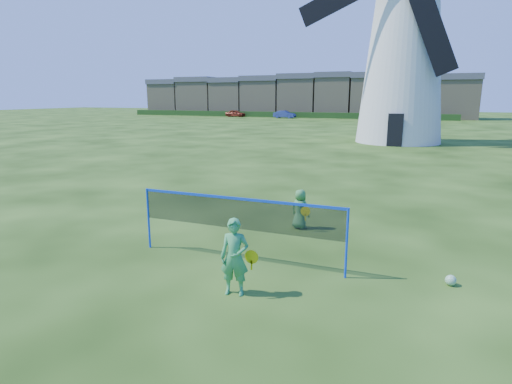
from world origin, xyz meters
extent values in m
plane|color=black|center=(0.00, 0.00, 0.00)|extent=(220.00, 220.00, 0.00)
cube|color=black|center=(1.78, 25.29, 1.26)|extent=(1.14, 0.14, 2.52)
cube|color=black|center=(1.78, 25.99, 5.72)|extent=(0.80, 0.14, 1.03)
cube|color=black|center=(1.78, 26.54, 9.38)|extent=(0.69, 0.14, 0.91)
cube|color=black|center=(3.53, 25.98, 9.16)|extent=(4.60, 0.11, 7.99)
cylinder|color=blue|center=(-2.40, -0.36, 0.78)|extent=(0.05, 0.05, 1.55)
cylinder|color=blue|center=(2.60, -0.36, 0.78)|extent=(0.05, 0.05, 1.55)
cube|color=black|center=(0.10, -0.36, 1.15)|extent=(5.00, 0.02, 0.70)
cube|color=blue|center=(0.10, -0.36, 1.52)|extent=(5.00, 0.02, 0.06)
imported|color=#3E9C56|center=(0.73, -1.92, 0.77)|extent=(0.62, 0.47, 1.54)
cylinder|color=yellow|center=(1.01, -1.74, 0.75)|extent=(0.28, 0.02, 0.28)
cube|color=yellow|center=(1.01, -1.74, 0.58)|extent=(0.03, 0.02, 0.20)
imported|color=#458E47|center=(0.74, 2.62, 0.58)|extent=(0.66, 0.54, 1.17)
cylinder|color=yellow|center=(0.96, 2.40, 0.60)|extent=(0.28, 0.02, 0.28)
cube|color=yellow|center=(0.96, 2.40, 0.43)|extent=(0.03, 0.02, 0.20)
sphere|color=green|center=(4.68, 0.08, 0.11)|extent=(0.22, 0.22, 0.22)
cube|color=tan|center=(-48.62, 72.00, 3.14)|extent=(6.76, 8.00, 6.29)
cube|color=#4C4C54|center=(-48.62, 72.00, 6.79)|extent=(7.06, 8.40, 1.00)
cube|color=tan|center=(-41.22, 72.00, 3.33)|extent=(7.44, 8.00, 6.67)
cube|color=#4C4C54|center=(-41.22, 72.00, 7.17)|extent=(7.74, 8.40, 1.00)
cube|color=tan|center=(-33.91, 72.00, 3.23)|extent=(6.57, 8.00, 6.45)
cube|color=#4C4C54|center=(-33.91, 72.00, 6.95)|extent=(6.87, 8.40, 1.00)
cube|color=tan|center=(-26.64, 72.00, 3.34)|extent=(7.39, 8.00, 6.68)
cube|color=#4C4C54|center=(-26.64, 72.00, 7.18)|extent=(7.69, 8.40, 1.00)
cube|color=tan|center=(-19.18, 72.00, 3.48)|extent=(6.92, 8.00, 6.95)
cube|color=#4C4C54|center=(-19.18, 72.00, 7.45)|extent=(7.22, 8.40, 1.00)
cube|color=tan|center=(-12.31, 72.00, 3.54)|extent=(6.23, 8.00, 7.09)
cube|color=#4C4C54|center=(-12.31, 72.00, 7.59)|extent=(6.53, 8.40, 1.00)
cube|color=tan|center=(-5.74, 72.00, 3.47)|extent=(6.31, 8.00, 6.93)
cube|color=#4C4C54|center=(-5.74, 72.00, 7.43)|extent=(6.61, 8.40, 1.00)
cube|color=tan|center=(1.26, 72.00, 3.68)|extent=(7.10, 8.00, 7.36)
cube|color=#4C4C54|center=(1.26, 72.00, 7.86)|extent=(7.40, 8.40, 1.00)
cube|color=tan|center=(8.44, 72.00, 3.22)|extent=(6.64, 8.00, 6.43)
cube|color=#4C4C54|center=(8.44, 72.00, 6.93)|extent=(6.94, 8.40, 1.00)
cube|color=#193814|center=(-22.00, 66.00, 0.50)|extent=(62.00, 0.80, 1.00)
imported|color=maroon|center=(-29.58, 64.42, 0.65)|extent=(3.87, 1.73, 1.29)
imported|color=navy|center=(-19.54, 63.49, 0.65)|extent=(4.06, 1.68, 1.31)
camera|label=1|loc=(3.94, -8.84, 3.80)|focal=29.49mm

